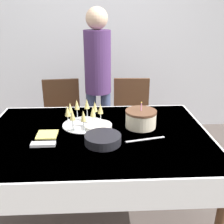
# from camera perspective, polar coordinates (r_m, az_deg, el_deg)

# --- Properties ---
(ground_plane) EXTENTS (12.00, 12.00, 0.00)m
(ground_plane) POSITION_cam_1_polar(r_m,az_deg,el_deg) (2.44, -3.00, -21.23)
(ground_plane) COLOR #564C47
(wall_back) EXTENTS (8.00, 0.05, 2.70)m
(wall_back) POSITION_cam_1_polar(r_m,az_deg,el_deg) (3.67, -3.43, 16.57)
(wall_back) COLOR silver
(wall_back) RESTS_ON ground_plane
(dining_table) EXTENTS (1.72, 1.21, 0.77)m
(dining_table) POSITION_cam_1_polar(r_m,az_deg,el_deg) (2.05, -3.36, -7.25)
(dining_table) COLOR white
(dining_table) RESTS_ON ground_plane
(dining_chair_far_left) EXTENTS (0.46, 0.46, 0.94)m
(dining_chair_far_left) POSITION_cam_1_polar(r_m,az_deg,el_deg) (2.98, -10.70, -1.52)
(dining_chair_far_left) COLOR #51331E
(dining_chair_far_left) RESTS_ON ground_plane
(dining_chair_far_right) EXTENTS (0.44, 0.44, 0.94)m
(dining_chair_far_right) POSITION_cam_1_polar(r_m,az_deg,el_deg) (2.97, 4.25, -1.26)
(dining_chair_far_right) COLOR #51331E
(dining_chair_far_right) RESTS_ON ground_plane
(birthday_cake) EXTENTS (0.25, 0.25, 0.21)m
(birthday_cake) POSITION_cam_1_polar(r_m,az_deg,el_deg) (2.10, 6.28, -1.43)
(birthday_cake) COLOR beige
(birthday_cake) RESTS_ON dining_table
(champagne_tray) EXTENTS (0.35, 0.35, 0.18)m
(champagne_tray) POSITION_cam_1_polar(r_m,az_deg,el_deg) (2.13, -6.28, -0.59)
(champagne_tray) COLOR silver
(champagne_tray) RESTS_ON dining_table
(plate_stack_main) EXTENTS (0.26, 0.26, 0.06)m
(plate_stack_main) POSITION_cam_1_polar(r_m,az_deg,el_deg) (1.85, -2.00, -5.93)
(plate_stack_main) COLOR black
(plate_stack_main) RESTS_ON dining_table
(plate_stack_dessert) EXTENTS (0.22, 0.22, 0.03)m
(plate_stack_dessert) POSITION_cam_1_polar(r_m,az_deg,el_deg) (2.08, -3.01, -3.16)
(plate_stack_dessert) COLOR silver
(plate_stack_dessert) RESTS_ON dining_table
(cake_knife) EXTENTS (0.30, 0.08, 0.00)m
(cake_knife) POSITION_cam_1_polar(r_m,az_deg,el_deg) (1.93, 7.27, -5.93)
(cake_knife) COLOR silver
(cake_knife) RESTS_ON dining_table
(fork_pile) EXTENTS (0.17, 0.06, 0.02)m
(fork_pile) POSITION_cam_1_polar(r_m,az_deg,el_deg) (1.89, -14.75, -6.80)
(fork_pile) COLOR silver
(fork_pile) RESTS_ON dining_table
(napkin_pile) EXTENTS (0.15, 0.15, 0.01)m
(napkin_pile) POSITION_cam_1_polar(r_m,az_deg,el_deg) (2.03, -13.94, -4.81)
(napkin_pile) COLOR #E0D166
(napkin_pile) RESTS_ON dining_table
(person_standing) EXTENTS (0.28, 0.28, 1.69)m
(person_standing) POSITION_cam_1_polar(r_m,az_deg,el_deg) (2.81, -3.10, 8.35)
(person_standing) COLOR #3F4C72
(person_standing) RESTS_ON ground_plane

